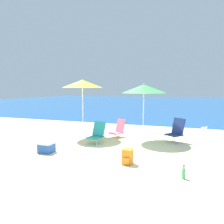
{
  "coord_description": "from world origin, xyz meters",
  "views": [
    {
      "loc": [
        1.87,
        -5.11,
        1.87
      ],
      "look_at": [
        -0.92,
        2.59,
        1.0
      ],
      "focal_mm": 35.0,
      "sensor_mm": 36.0,
      "label": 1
    }
  ],
  "objects_px": {
    "beach_umbrella_green": "(144,89)",
    "beach_chair_teal": "(97,133)",
    "water_bottle": "(184,173)",
    "beach_umbrella_yellow": "(82,84)",
    "backpack_orange": "(127,157)",
    "cooler_box": "(46,147)",
    "beach_chair_navy": "(176,130)",
    "beach_chair_pink": "(118,129)",
    "seagull": "(204,128)"
  },
  "relations": [
    {
      "from": "beach_umbrella_green",
      "to": "beach_umbrella_yellow",
      "type": "bearing_deg",
      "value": -175.1
    },
    {
      "from": "beach_chair_teal",
      "to": "water_bottle",
      "type": "xyz_separation_m",
      "value": [
        2.91,
        -2.12,
        -0.24
      ]
    },
    {
      "from": "water_bottle",
      "to": "beach_umbrella_yellow",
      "type": "bearing_deg",
      "value": 142.64
    },
    {
      "from": "beach_chair_teal",
      "to": "beach_umbrella_green",
      "type": "bearing_deg",
      "value": 45.13
    },
    {
      "from": "beach_chair_navy",
      "to": "beach_chair_teal",
      "type": "xyz_separation_m",
      "value": [
        -2.55,
        -1.08,
        -0.07
      ]
    },
    {
      "from": "beach_umbrella_green",
      "to": "cooler_box",
      "type": "height_order",
      "value": "beach_umbrella_green"
    },
    {
      "from": "beach_umbrella_green",
      "to": "water_bottle",
      "type": "distance_m",
      "value": 3.93
    },
    {
      "from": "beach_umbrella_yellow",
      "to": "seagull",
      "type": "height_order",
      "value": "beach_umbrella_yellow"
    },
    {
      "from": "beach_umbrella_yellow",
      "to": "beach_chair_teal",
      "type": "distance_m",
      "value": 2.14
    },
    {
      "from": "backpack_orange",
      "to": "beach_umbrella_green",
      "type": "bearing_deg",
      "value": 93.61
    },
    {
      "from": "beach_chair_teal",
      "to": "beach_chair_pink",
      "type": "relative_size",
      "value": 1.05
    },
    {
      "from": "cooler_box",
      "to": "seagull",
      "type": "bearing_deg",
      "value": 48.1
    },
    {
      "from": "cooler_box",
      "to": "beach_umbrella_yellow",
      "type": "bearing_deg",
      "value": 90.28
    },
    {
      "from": "beach_umbrella_yellow",
      "to": "backpack_orange",
      "type": "bearing_deg",
      "value": -44.63
    },
    {
      "from": "water_bottle",
      "to": "beach_chair_navy",
      "type": "bearing_deg",
      "value": 96.37
    },
    {
      "from": "beach_umbrella_green",
      "to": "beach_chair_teal",
      "type": "height_order",
      "value": "beach_umbrella_green"
    },
    {
      "from": "beach_umbrella_yellow",
      "to": "water_bottle",
      "type": "bearing_deg",
      "value": -37.36
    },
    {
      "from": "beach_chair_navy",
      "to": "beach_chair_teal",
      "type": "bearing_deg",
      "value": -119.7
    },
    {
      "from": "cooler_box",
      "to": "seagull",
      "type": "distance_m",
      "value": 6.83
    },
    {
      "from": "beach_chair_navy",
      "to": "water_bottle",
      "type": "bearing_deg",
      "value": -46.28
    },
    {
      "from": "beach_umbrella_yellow",
      "to": "beach_umbrella_green",
      "type": "bearing_deg",
      "value": 4.9
    },
    {
      "from": "beach_chair_pink",
      "to": "backpack_orange",
      "type": "bearing_deg",
      "value": -38.4
    },
    {
      "from": "beach_umbrella_green",
      "to": "beach_chair_navy",
      "type": "relative_size",
      "value": 2.45
    },
    {
      "from": "cooler_box",
      "to": "water_bottle",
      "type": "bearing_deg",
      "value": -8.97
    },
    {
      "from": "beach_chair_navy",
      "to": "beach_chair_teal",
      "type": "relative_size",
      "value": 1.15
    },
    {
      "from": "beach_chair_pink",
      "to": "backpack_orange",
      "type": "distance_m",
      "value": 3.12
    },
    {
      "from": "beach_chair_pink",
      "to": "backpack_orange",
      "type": "xyz_separation_m",
      "value": [
        1.19,
        -2.88,
        -0.12
      ]
    },
    {
      "from": "beach_chair_teal",
      "to": "seagull",
      "type": "bearing_deg",
      "value": 53.01
    },
    {
      "from": "beach_umbrella_yellow",
      "to": "beach_chair_pink",
      "type": "distance_m",
      "value": 2.24
    },
    {
      "from": "beach_chair_teal",
      "to": "cooler_box",
      "type": "relative_size",
      "value": 1.77
    },
    {
      "from": "beach_chair_teal",
      "to": "beach_chair_pink",
      "type": "bearing_deg",
      "value": 81.38
    },
    {
      "from": "beach_chair_teal",
      "to": "beach_chair_pink",
      "type": "xyz_separation_m",
      "value": [
        0.37,
        1.22,
        -0.04
      ]
    },
    {
      "from": "beach_umbrella_green",
      "to": "beach_chair_navy",
      "type": "bearing_deg",
      "value": 1.92
    },
    {
      "from": "beach_chair_pink",
      "to": "beach_chair_navy",
      "type": "bearing_deg",
      "value": 25.48
    },
    {
      "from": "beach_chair_navy",
      "to": "water_bottle",
      "type": "distance_m",
      "value": 3.24
    },
    {
      "from": "cooler_box",
      "to": "beach_umbrella_green",
      "type": "bearing_deg",
      "value": 47.4
    },
    {
      "from": "beach_umbrella_yellow",
      "to": "beach_chair_teal",
      "type": "height_order",
      "value": "beach_umbrella_yellow"
    },
    {
      "from": "beach_chair_teal",
      "to": "backpack_orange",
      "type": "xyz_separation_m",
      "value": [
        1.56,
        -1.66,
        -0.17
      ]
    },
    {
      "from": "beach_umbrella_yellow",
      "to": "beach_chair_navy",
      "type": "xyz_separation_m",
      "value": [
        3.52,
        0.24,
        -1.63
      ]
    },
    {
      "from": "beach_umbrella_yellow",
      "to": "beach_chair_teal",
      "type": "relative_size",
      "value": 3.06
    },
    {
      "from": "water_bottle",
      "to": "beach_umbrella_green",
      "type": "bearing_deg",
      "value": 115.66
    },
    {
      "from": "beach_chair_teal",
      "to": "water_bottle",
      "type": "height_order",
      "value": "beach_chair_teal"
    },
    {
      "from": "beach_chair_navy",
      "to": "water_bottle",
      "type": "height_order",
      "value": "beach_chair_navy"
    },
    {
      "from": "backpack_orange",
      "to": "water_bottle",
      "type": "relative_size",
      "value": 1.31
    },
    {
      "from": "beach_chair_navy",
      "to": "cooler_box",
      "type": "distance_m",
      "value": 4.37
    },
    {
      "from": "beach_umbrella_green",
      "to": "beach_chair_pink",
      "type": "xyz_separation_m",
      "value": [
        -1.02,
        0.18,
        -1.56
      ]
    },
    {
      "from": "beach_umbrella_green",
      "to": "water_bottle",
      "type": "xyz_separation_m",
      "value": [
        1.52,
        -3.17,
        -1.76
      ]
    },
    {
      "from": "beach_umbrella_green",
      "to": "water_bottle",
      "type": "bearing_deg",
      "value": -64.34
    },
    {
      "from": "backpack_orange",
      "to": "beach_umbrella_yellow",
      "type": "bearing_deg",
      "value": 135.37
    },
    {
      "from": "beach_umbrella_green",
      "to": "backpack_orange",
      "type": "relative_size",
      "value": 5.42
    }
  ]
}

